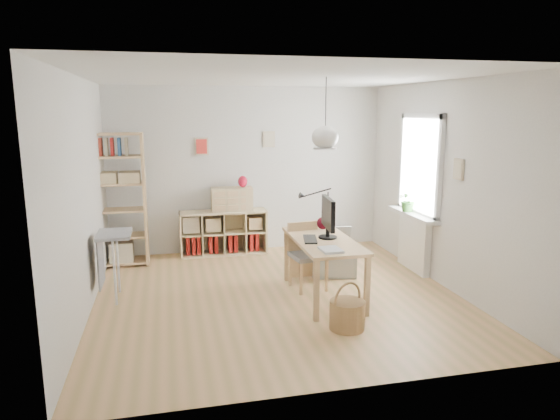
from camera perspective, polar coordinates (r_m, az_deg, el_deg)
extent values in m
plane|color=tan|center=(6.44, -0.28, -9.76)|extent=(4.50, 4.50, 0.00)
plane|color=silver|center=(8.28, -3.69, 4.59)|extent=(4.50, 0.00, 4.50)
plane|color=silver|center=(3.96, 6.80, -2.85)|extent=(4.50, 0.00, 4.50)
plane|color=silver|center=(6.02, -21.69, 1.28)|extent=(0.00, 4.50, 4.50)
plane|color=silver|center=(6.93, 18.22, 2.73)|extent=(0.00, 4.50, 4.50)
plane|color=white|center=(6.02, -0.30, 14.98)|extent=(4.50, 4.50, 0.00)
cylinder|color=black|center=(6.01, 5.25, 11.69)|extent=(0.01, 0.01, 0.68)
ellipsoid|color=white|center=(6.02, 5.19, 8.27)|extent=(0.32, 0.32, 0.27)
cube|color=white|center=(7.41, 15.84, 4.96)|extent=(0.03, 1.00, 1.30)
cube|color=white|center=(6.93, 17.78, 4.44)|extent=(0.06, 0.08, 1.46)
cube|color=white|center=(7.88, 13.80, 5.41)|extent=(0.06, 0.08, 1.46)
cube|color=white|center=(7.36, 15.95, 10.30)|extent=(0.06, 1.16, 0.08)
cube|color=white|center=(7.50, 15.39, -0.28)|extent=(0.06, 1.16, 0.08)
cube|color=white|center=(7.60, 15.07, -3.69)|extent=(0.10, 0.80, 0.80)
cube|color=white|center=(7.48, 14.90, -0.53)|extent=(0.22, 1.20, 0.06)
cube|color=#D9AA7D|center=(6.22, 4.98, -3.51)|extent=(0.70, 1.50, 0.04)
cube|color=#D9AA7D|center=(5.61, 4.16, -9.18)|extent=(0.06, 0.06, 0.71)
cube|color=#D9AA7D|center=(6.89, 0.76, -5.23)|extent=(0.06, 0.06, 0.71)
cube|color=#D9AA7D|center=(5.80, 9.91, -8.61)|extent=(0.06, 0.06, 0.71)
cube|color=#D9AA7D|center=(7.05, 5.52, -4.89)|extent=(0.06, 0.06, 0.71)
cube|color=beige|center=(8.28, -6.42, -4.90)|extent=(1.40, 0.38, 0.03)
cube|color=beige|center=(8.11, -6.53, -0.21)|extent=(1.40, 0.38, 0.03)
cube|color=beige|center=(8.15, -11.27, -2.80)|extent=(0.03, 0.38, 0.72)
cube|color=beige|center=(8.29, -1.76, -2.34)|extent=(0.03, 0.38, 0.72)
cube|color=beige|center=(8.36, -6.61, -2.29)|extent=(1.40, 0.02, 0.72)
cube|color=maroon|center=(8.21, -10.50, -3.89)|extent=(0.06, 0.26, 0.30)
cube|color=maroon|center=(8.21, -9.87, -3.86)|extent=(0.05, 0.26, 0.30)
cube|color=maroon|center=(8.22, -9.31, -3.83)|extent=(0.05, 0.26, 0.30)
cube|color=maroon|center=(8.23, -7.99, -3.77)|extent=(0.05, 0.26, 0.30)
cube|color=maroon|center=(8.24, -7.36, -3.74)|extent=(0.05, 0.26, 0.30)
cube|color=maroon|center=(8.26, -5.77, -3.66)|extent=(0.06, 0.26, 0.30)
cube|color=maroon|center=(8.27, -5.15, -3.62)|extent=(0.06, 0.26, 0.30)
cube|color=maroon|center=(8.31, -3.38, -3.53)|extent=(0.06, 0.26, 0.30)
cube|color=maroon|center=(8.32, -2.76, -3.50)|extent=(0.05, 0.26, 0.30)
cube|color=#D9AA7D|center=(7.86, -20.73, 0.94)|extent=(0.04, 0.38, 2.00)
cube|color=#D9AA7D|center=(7.79, -15.19, 1.19)|extent=(0.04, 0.38, 2.00)
cube|color=#D9AA7D|center=(8.03, -17.56, -5.62)|extent=(0.76, 0.38, 0.03)
cube|color=#D9AA7D|center=(7.92, -17.73, -2.85)|extent=(0.76, 0.38, 0.03)
cube|color=#D9AA7D|center=(7.84, -17.90, -0.02)|extent=(0.76, 0.38, 0.03)
cube|color=#D9AA7D|center=(7.77, -18.08, 2.87)|extent=(0.76, 0.38, 0.03)
cube|color=#D9AA7D|center=(7.73, -18.26, 5.81)|extent=(0.76, 0.38, 0.03)
cube|color=#D9AA7D|center=(7.71, -18.41, 8.25)|extent=(0.76, 0.38, 0.03)
cube|color=#244D86|center=(7.75, -20.40, 6.76)|extent=(0.04, 0.18, 0.26)
cube|color=maroon|center=(7.74, -19.81, 6.79)|extent=(0.04, 0.18, 0.26)
cube|color=beige|center=(7.73, -19.22, 6.83)|extent=(0.04, 0.18, 0.26)
cube|color=maroon|center=(7.72, -18.63, 6.86)|extent=(0.04, 0.18, 0.26)
cube|color=#244D86|center=(7.71, -17.88, 6.90)|extent=(0.04, 0.18, 0.26)
cube|color=beige|center=(7.71, -17.14, 6.94)|extent=(0.04, 0.18, 0.26)
cube|color=#9A999C|center=(6.43, -18.43, -2.64)|extent=(0.40, 0.55, 0.04)
cylinder|color=white|center=(6.33, -18.38, -6.81)|extent=(0.03, 0.03, 0.82)
cylinder|color=white|center=(6.75, -18.04, -5.67)|extent=(0.03, 0.03, 0.82)
cube|color=#9A999C|center=(6.53, -19.83, -5.51)|extent=(0.02, 0.50, 0.62)
cube|color=#9A999C|center=(6.55, 3.25, -5.22)|extent=(0.48, 0.48, 0.06)
cube|color=#D9AA7D|center=(6.40, 2.40, -7.90)|extent=(0.04, 0.04, 0.42)
cube|color=#D9AA7D|center=(6.71, 1.17, -6.95)|extent=(0.04, 0.04, 0.42)
cube|color=#D9AA7D|center=(6.54, 5.34, -7.50)|extent=(0.04, 0.04, 0.42)
cube|color=#D9AA7D|center=(6.85, 4.00, -6.60)|extent=(0.04, 0.04, 0.42)
cube|color=#D9AA7D|center=(6.66, 2.60, -2.96)|extent=(0.42, 0.09, 0.38)
cylinder|color=#996C45|center=(5.52, 7.68, -11.80)|extent=(0.38, 0.38, 0.31)
torus|color=#996C45|center=(5.46, 7.73, -10.07)|extent=(0.36, 0.18, 0.38)
cube|color=beige|center=(7.25, 6.05, -7.28)|extent=(0.68, 0.52, 0.02)
cube|color=beige|center=(7.17, 3.74, -6.23)|extent=(0.10, 0.42, 0.31)
cube|color=beige|center=(7.26, 8.39, -6.12)|extent=(0.10, 0.42, 0.31)
cube|color=beige|center=(7.02, 6.31, -6.66)|extent=(0.60, 0.13, 0.31)
cube|color=beige|center=(7.40, 5.85, -5.71)|extent=(0.60, 0.13, 0.31)
cube|color=beige|center=(7.49, 5.70, -3.16)|extent=(0.64, 0.31, 0.39)
sphere|color=gold|center=(7.11, 4.98, -5.79)|extent=(0.14, 0.14, 0.14)
sphere|color=#1858AA|center=(7.25, 6.85, -5.48)|extent=(0.14, 0.14, 0.14)
sphere|color=#DF471B|center=(7.16, 5.95, -5.67)|extent=(0.14, 0.14, 0.14)
sphere|color=green|center=(7.13, 7.53, -5.78)|extent=(0.14, 0.14, 0.14)
cylinder|color=black|center=(6.27, 5.47, -3.10)|extent=(0.23, 0.23, 0.02)
cylinder|color=black|center=(6.25, 5.48, -2.54)|extent=(0.05, 0.05, 0.11)
cube|color=black|center=(6.20, 5.52, -0.34)|extent=(0.12, 0.59, 0.38)
cube|color=black|center=(6.15, 3.46, -3.35)|extent=(0.24, 0.43, 0.02)
cylinder|color=black|center=(6.90, 5.45, -1.66)|extent=(0.07, 0.07, 0.05)
cylinder|color=black|center=(6.85, 5.49, 0.19)|extent=(0.02, 0.02, 0.45)
cone|color=black|center=(6.61, 2.61, 1.62)|extent=(0.11, 0.08, 0.11)
sphere|color=#460919|center=(6.71, 4.93, -1.50)|extent=(0.17, 0.17, 0.17)
cube|color=white|center=(5.69, 5.81, -4.55)|extent=(0.24, 0.29, 0.03)
cube|color=beige|center=(8.09, -5.54, 1.25)|extent=(0.67, 0.33, 0.38)
ellipsoid|color=#A40D25|center=(8.07, -4.29, 3.26)|extent=(0.15, 0.15, 0.18)
imported|color=#2F6525|center=(7.53, 14.46, 1.10)|extent=(0.31, 0.27, 0.34)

